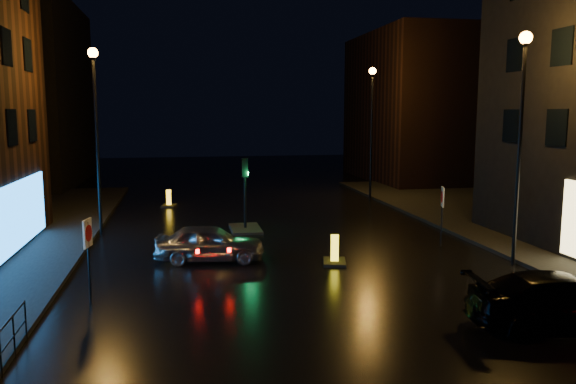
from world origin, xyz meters
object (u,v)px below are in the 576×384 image
object	(u,v)px
dark_sedan	(565,302)
road_sign_left	(88,240)
silver_hatchback	(210,243)
bollard_near	(335,257)
bollard_far	(169,203)
traffic_signal	(245,220)
road_sign_right	(442,202)

from	to	relation	value
dark_sedan	road_sign_left	world-z (taller)	road_sign_left
silver_hatchback	dark_sedan	distance (m)	12.15
bollard_near	bollard_far	xyz separation A→B (m)	(-6.31, 14.26, -0.02)
traffic_signal	road_sign_right	bearing A→B (deg)	-31.96
bollard_near	road_sign_right	world-z (taller)	road_sign_right
road_sign_left	bollard_far	bearing A→B (deg)	94.54
traffic_signal	road_sign_left	bearing A→B (deg)	-120.75
bollard_near	bollard_far	size ratio (longest dim) A/B	1.09
bollard_near	road_sign_left	xyz separation A→B (m)	(-8.23, -2.91, 1.65)
traffic_signal	silver_hatchback	world-z (taller)	traffic_signal
road_sign_left	road_sign_right	xyz separation A→B (m)	(13.35, 4.70, -0.00)
dark_sedan	road_sign_right	world-z (taller)	road_sign_right
dark_sedan	silver_hatchback	bearing A→B (deg)	52.91
traffic_signal	road_sign_left	size ratio (longest dim) A/B	1.37
silver_hatchback	bollard_far	world-z (taller)	silver_hatchback
bollard_near	road_sign_left	distance (m)	8.88
dark_sedan	bollard_far	size ratio (longest dim) A/B	3.90
traffic_signal	silver_hatchback	size ratio (longest dim) A/B	0.85
traffic_signal	bollard_far	xyz separation A→B (m)	(-3.73, 7.67, -0.28)
traffic_signal	road_sign_right	size ratio (longest dim) A/B	1.38
dark_sedan	road_sign_left	xyz separation A→B (m)	(-12.36, 4.37, 1.16)
bollard_near	silver_hatchback	bearing A→B (deg)	178.35
road_sign_left	road_sign_right	world-z (taller)	road_sign_left
silver_hatchback	traffic_signal	bearing A→B (deg)	-12.46
road_sign_right	dark_sedan	bearing A→B (deg)	102.45
bollard_far	road_sign_right	bearing A→B (deg)	-36.53
traffic_signal	silver_hatchback	distance (m)	5.70
bollard_far	road_sign_right	distance (m)	16.99
bollard_near	road_sign_right	size ratio (longest dim) A/B	0.55
bollard_far	traffic_signal	bearing A→B (deg)	-53.11
silver_hatchback	road_sign_left	distance (m)	5.68
dark_sedan	road_sign_right	distance (m)	9.19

